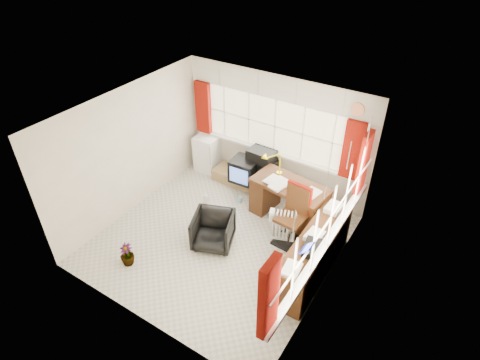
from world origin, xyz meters
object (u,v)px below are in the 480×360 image
object	(u,v)px
task_chair	(294,213)
office_chair	(213,231)
tv_bench	(244,179)
mini_fridge	(208,153)
desk_lamp	(280,159)
credenza	(314,255)
crt_tv	(245,170)
desk	(289,200)
radiator	(284,228)

from	to	relation	value
task_chair	office_chair	distance (m)	1.47
tv_bench	mini_fridge	world-z (taller)	mini_fridge
desk_lamp	office_chair	xyz separation A→B (m)	(-0.46, -1.56, -0.82)
mini_fridge	desk_lamp	bearing A→B (deg)	-10.94
credenza	tv_bench	bearing A→B (deg)	146.30
desk_lamp	office_chair	distance (m)	1.82
credenza	tv_bench	xyz separation A→B (m)	(-2.28, 1.52, -0.26)
tv_bench	mini_fridge	xyz separation A→B (m)	(-1.02, 0.08, 0.29)
office_chair	crt_tv	distance (m)	1.76
tv_bench	mini_fridge	distance (m)	1.06
task_chair	tv_bench	world-z (taller)	task_chair
desk_lamp	office_chair	size ratio (longest dim) A/B	0.66
desk	tv_bench	distance (m)	1.46
credenza	crt_tv	distance (m)	2.56
mini_fridge	tv_bench	bearing A→B (deg)	-4.48
mini_fridge	crt_tv	bearing A→B (deg)	-12.15
office_chair	crt_tv	bearing A→B (deg)	82.51
desk	radiator	distance (m)	0.63
office_chair	tv_bench	distance (m)	1.95
office_chair	radiator	xyz separation A→B (m)	(1.00, 0.78, -0.06)
desk_lamp	crt_tv	xyz separation A→B (m)	(-0.87, 0.14, -0.64)
desk	desk_lamp	xyz separation A→B (m)	(-0.34, 0.22, 0.69)
desk_lamp	crt_tv	world-z (taller)	desk_lamp
radiator	tv_bench	bearing A→B (deg)	144.40
desk_lamp	mini_fridge	world-z (taller)	desk_lamp
office_chair	mini_fridge	bearing A→B (deg)	107.37
tv_bench	task_chair	bearing A→B (deg)	-30.69
task_chair	crt_tv	distance (m)	1.75
crt_tv	desk	bearing A→B (deg)	-16.59
office_chair	credenza	world-z (taller)	credenza
crt_tv	mini_fridge	world-z (taller)	mini_fridge
mini_fridge	credenza	bearing A→B (deg)	-25.89
crt_tv	tv_bench	bearing A→B (deg)	124.32
tv_bench	credenza	bearing A→B (deg)	-33.70
desk	credenza	world-z (taller)	desk
credenza	desk_lamp	bearing A→B (deg)	136.94
task_chair	crt_tv	world-z (taller)	task_chair
desk	office_chair	bearing A→B (deg)	-120.87
desk_lamp	credenza	world-z (taller)	desk_lamp
office_chair	tv_bench	size ratio (longest dim) A/B	0.50
desk_lamp	crt_tv	size ratio (longest dim) A/B	0.81
office_chair	radiator	world-z (taller)	office_chair
radiator	credenza	xyz separation A→B (m)	(0.76, -0.43, 0.13)
credenza	crt_tv	bearing A→B (deg)	147.96
tv_bench	crt_tv	distance (m)	0.42
radiator	credenza	bearing A→B (deg)	-29.65
radiator	credenza	size ratio (longest dim) A/B	0.32
crt_tv	credenza	bearing A→B (deg)	-32.04
task_chair	office_chair	size ratio (longest dim) A/B	1.65
desk_lamp	credenza	xyz separation A→B (m)	(1.30, -1.21, -0.75)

